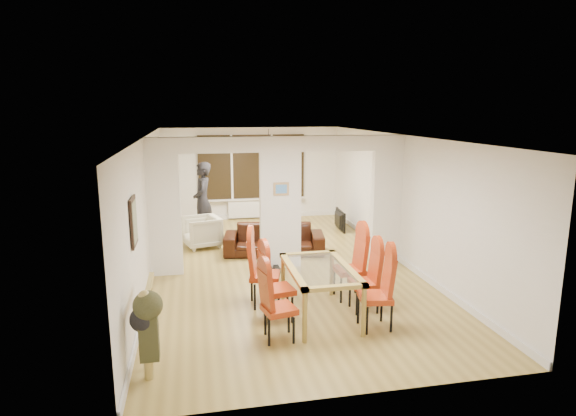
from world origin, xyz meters
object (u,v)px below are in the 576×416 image
object	(u,v)px
coffee_table	(273,228)
dining_chair_lc	(265,270)
dining_chair_rc	(349,265)
dining_chair_ra	(375,291)
armchair	(202,232)
sofa	(274,239)
bottle	(270,220)
bowl	(270,223)
dining_chair_la	(279,303)
television	(337,220)
dining_chair_lb	(278,284)
dining_chair_rb	(364,278)
person	(203,201)
dining_table	(320,292)

from	to	relation	value
coffee_table	dining_chair_lc	bearing A→B (deg)	-101.18
dining_chair_rc	coffee_table	bearing A→B (deg)	92.68
dining_chair_ra	armchair	distance (m)	5.27
dining_chair_lc	sofa	world-z (taller)	dining_chair_lc
dining_chair_rc	sofa	distance (m)	2.87
bottle	bowl	size ratio (longest dim) A/B	1.28
dining_chair_lc	bottle	size ratio (longest dim) A/B	4.37
dining_chair_la	dining_chair_ra	bearing A→B (deg)	-9.39
coffee_table	armchair	bearing A→B (deg)	-151.28
dining_chair_lc	television	bearing A→B (deg)	73.69
dining_chair_lb	bottle	xyz separation A→B (m)	(0.69, 5.03, -0.19)
dining_chair_lc	dining_chair_ra	distance (m)	1.82
dining_chair_la	dining_chair_rb	size ratio (longest dim) A/B	1.00
dining_chair_lc	armchair	world-z (taller)	dining_chair_lc
armchair	person	size ratio (longest dim) A/B	0.42
sofa	armchair	bearing A→B (deg)	161.40
person	coffee_table	size ratio (longest dim) A/B	1.90
dining_chair_lb	television	distance (m)	5.66
dining_chair_rb	person	distance (m)	5.34
sofa	coffee_table	xyz separation A→B (m)	(0.28, 1.81, -0.20)
person	sofa	bearing A→B (deg)	47.78
bottle	armchair	bearing A→B (deg)	-152.82
dining_chair_rb	coffee_table	distance (m)	5.14
dining_chair_lb	person	distance (m)	4.94
bottle	dining_chair_rc	bearing A→B (deg)	-82.19
dining_chair_la	coffee_table	world-z (taller)	dining_chair_la
dining_chair_lc	person	distance (m)	4.36
dining_chair_lb	person	xyz separation A→B (m)	(-0.97, 4.83, 0.39)
coffee_table	dining_chair_ra	bearing A→B (deg)	-84.85
bottle	bowl	bearing A→B (deg)	73.60
dining_table	sofa	xyz separation A→B (m)	(-0.13, 3.35, -0.08)
dining_table	television	bearing A→B (deg)	70.19
television	dining_chair_lc	bearing A→B (deg)	153.51
coffee_table	dining_table	bearing A→B (deg)	-91.71
dining_chair_lc	dining_chair_rb	xyz separation A→B (m)	(1.48, -0.52, -0.06)
bottle	dining_chair_lc	bearing A→B (deg)	-100.17
coffee_table	bowl	world-z (taller)	bowl
dining_chair_lb	dining_table	bearing A→B (deg)	-11.58
dining_chair_rb	person	xyz separation A→B (m)	(-2.34, 4.78, 0.42)
dining_chair_lb	bowl	bearing A→B (deg)	72.13
armchair	dining_chair_la	bearing A→B (deg)	-3.81
sofa	television	bearing A→B (deg)	51.20
dining_chair_ra	armchair	world-z (taller)	dining_chair_ra
armchair	bowl	distance (m)	2.01
bottle	dining_chair_la	bearing A→B (deg)	-97.91
dining_chair_la	dining_table	bearing A→B (deg)	27.87
sofa	coffee_table	distance (m)	1.85
sofa	person	bearing A→B (deg)	144.01
dining_chair_rc	dining_chair_rb	bearing A→B (deg)	-85.75
television	bottle	size ratio (longest dim) A/B	3.41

